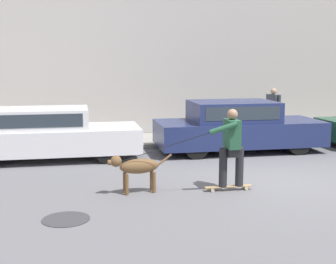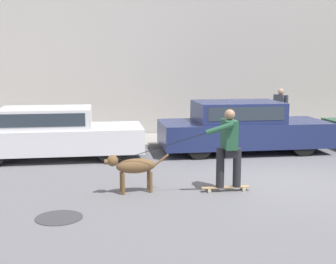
# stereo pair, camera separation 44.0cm
# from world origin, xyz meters

# --- Properties ---
(ground_plane) EXTENTS (36.00, 36.00, 0.00)m
(ground_plane) POSITION_xyz_m (0.00, 0.00, 0.00)
(ground_plane) COLOR slate
(back_wall) EXTENTS (32.00, 0.30, 5.81)m
(back_wall) POSITION_xyz_m (0.00, 6.46, 2.91)
(back_wall) COLOR #B2ADA8
(back_wall) RESTS_ON ground_plane
(sidewalk_curb) EXTENTS (30.00, 2.08, 0.11)m
(sidewalk_curb) POSITION_xyz_m (0.00, 5.24, 0.06)
(sidewalk_curb) COLOR gray
(sidewalk_curb) RESTS_ON ground_plane
(parked_car_0) EXTENTS (4.58, 1.83, 1.32)m
(parked_car_0) POSITION_xyz_m (-4.76, 3.25, 0.65)
(parked_car_0) COLOR black
(parked_car_0) RESTS_ON ground_plane
(parked_car_1) EXTENTS (4.63, 1.94, 1.41)m
(parked_car_1) POSITION_xyz_m (0.35, 3.25, 0.68)
(parked_car_1) COLOR black
(parked_car_1) RESTS_ON ground_plane
(dog) EXTENTS (1.27, 0.37, 0.76)m
(dog) POSITION_xyz_m (-3.03, -0.27, 0.51)
(dog) COLOR brown
(dog) RESTS_ON ground_plane
(skateboarder) EXTENTS (2.67, 0.66, 1.61)m
(skateboarder) POSITION_xyz_m (-1.20, -0.47, 0.91)
(skateboarder) COLOR beige
(skateboarder) RESTS_ON ground_plane
(pedestrian_with_bag) EXTENTS (0.36, 0.71, 1.52)m
(pedestrian_with_bag) POSITION_xyz_m (2.19, 4.95, 0.94)
(pedestrian_with_bag) COLOR #3D4760
(pedestrian_with_bag) RESTS_ON sidewalk_curb
(manhole_cover) EXTENTS (0.77, 0.77, 0.01)m
(manhole_cover) POSITION_xyz_m (-4.37, -1.52, 0.01)
(manhole_cover) COLOR #38383D
(manhole_cover) RESTS_ON ground_plane
(fire_hydrant) EXTENTS (0.18, 0.18, 0.77)m
(fire_hydrant) POSITION_xyz_m (2.83, 3.95, 0.41)
(fire_hydrant) COLOR red
(fire_hydrant) RESTS_ON ground_plane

